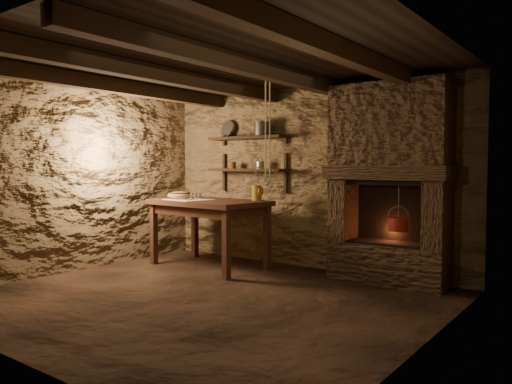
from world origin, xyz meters
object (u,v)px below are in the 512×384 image
Objects in this scene: stoneware_jug at (257,186)px; iron_stockpot at (262,130)px; red_pot at (398,223)px; wooden_bowl at (180,196)px; work_table at (209,231)px.

iron_stockpot reaches higher than stoneware_jug.
stoneware_jug is at bearing -173.33° from red_pot.
work_table is at bearing 3.31° from wooden_bowl.
iron_stockpot is 0.41× the size of red_pot.
wooden_bowl is at bearing -171.47° from work_table.
wooden_bowl is 1.47m from iron_stockpot.
iron_stockpot is (-0.16, 0.33, 0.76)m from stoneware_jug.
red_pot is at bearing 7.68° from stoneware_jug.
work_table is at bearing -123.88° from iron_stockpot.
stoneware_jug is 0.84m from iron_stockpot.
wooden_bowl is at bearing -162.36° from stoneware_jug.
iron_stockpot is at bearing 35.20° from wooden_bowl.
work_table is 1.56m from iron_stockpot.
work_table is 3.64× the size of stoneware_jug.
work_table is 2.48m from red_pot.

